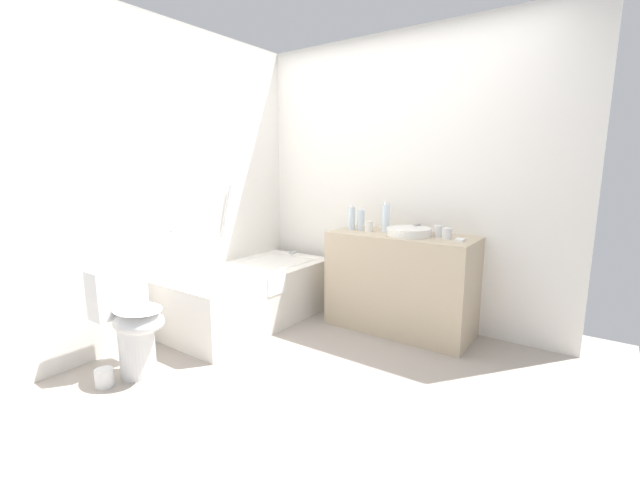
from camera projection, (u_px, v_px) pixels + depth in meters
The scene contains 16 objects.
ground_plane at pixel (297, 376), 2.74m from camera, with size 3.79×3.79×0.00m, color #9E9389.
wall_back_tiled at pixel (161, 182), 3.30m from camera, with size 3.19×0.10×2.51m, color white.
wall_right_mirror at pixel (395, 180), 3.67m from camera, with size 0.10×3.06×2.51m, color white.
bathtub at pixel (251, 293), 3.66m from camera, with size 1.54×0.76×1.21m.
toilet at pixel (131, 320), 2.71m from camera, with size 0.35×0.50×0.73m.
vanity_counter at pixel (400, 283), 3.45m from camera, with size 0.52×1.20×0.83m, color tan.
sink_basin at pixel (409, 232), 3.30m from camera, with size 0.35×0.35×0.06m, color white.
sink_faucet at pixel (419, 228), 3.46m from camera, with size 0.13×0.15×0.08m.
water_bottle_0 at pixel (351, 218), 3.62m from camera, with size 0.06×0.06×0.22m.
water_bottle_1 at pixel (361, 220), 3.60m from camera, with size 0.06×0.06×0.19m.
water_bottle_2 at pixel (386, 218), 3.46m from camera, with size 0.07×0.07×0.26m.
drinking_glass_0 at pixel (369, 226), 3.51m from camera, with size 0.07×0.07×0.09m, color white.
drinking_glass_1 at pixel (438, 231), 3.24m from camera, with size 0.06×0.06×0.09m, color white.
drinking_glass_2 at pixel (447, 233), 3.17m from camera, with size 0.08×0.08×0.08m, color white.
soap_dish at pixel (460, 240), 3.06m from camera, with size 0.09×0.06×0.02m, color white.
toilet_paper_roll at pixel (104, 378), 2.59m from camera, with size 0.11×0.11×0.12m, color white.
Camera 1 is at (-1.98, -1.58, 1.38)m, focal length 22.94 mm.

